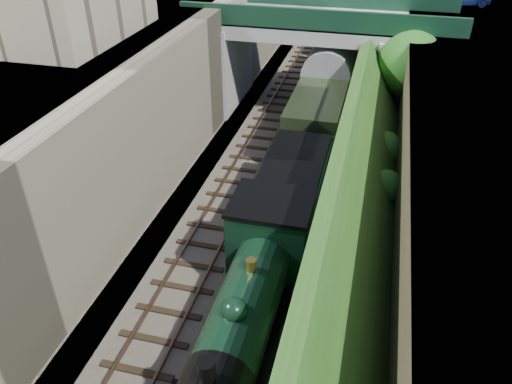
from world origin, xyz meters
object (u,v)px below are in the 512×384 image
road_bridge (328,52)px  tender (293,192)px  locomotive (250,306)px  tree (413,67)px

road_bridge → tender: 12.82m
locomotive → road_bridge: bearing=90.7°
locomotive → tender: (-0.00, 7.36, -0.27)m
road_bridge → locomotive: size_ratio=1.56×
locomotive → tree: bearing=74.2°
locomotive → tender: size_ratio=1.70×
tree → tender: (-4.71, -9.27, -3.03)m
road_bridge → tender: road_bridge is taller
tree → road_bridge: bearing=146.4°
tree → locomotive: size_ratio=0.65×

